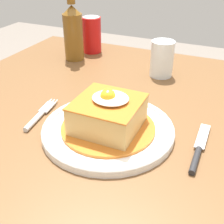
# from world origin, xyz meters

# --- Properties ---
(dining_table) EXTENTS (1.15, 0.97, 0.75)m
(dining_table) POSITION_xyz_m (0.00, 0.00, 0.64)
(dining_table) COLOR brown
(dining_table) RESTS_ON ground_plane
(main_plate) EXTENTS (0.28, 0.28, 0.02)m
(main_plate) POSITION_xyz_m (-0.07, -0.06, 0.76)
(main_plate) COLOR white
(main_plate) RESTS_ON dining_table
(sandwich_meal) EXTENTS (0.20, 0.20, 0.09)m
(sandwich_meal) POSITION_xyz_m (-0.07, -0.06, 0.80)
(sandwich_meal) COLOR #C66B23
(sandwich_meal) RESTS_ON main_plate
(fork) EXTENTS (0.03, 0.14, 0.01)m
(fork) POSITION_xyz_m (-0.24, -0.07, 0.76)
(fork) COLOR silver
(fork) RESTS_ON dining_table
(knife) EXTENTS (0.02, 0.17, 0.01)m
(knife) POSITION_xyz_m (0.12, -0.06, 0.76)
(knife) COLOR #262628
(knife) RESTS_ON dining_table
(soda_can) EXTENTS (0.07, 0.07, 0.12)m
(soda_can) POSITION_xyz_m (-0.33, 0.38, 0.82)
(soda_can) COLOR red
(soda_can) RESTS_ON dining_table
(beer_bottle_amber) EXTENTS (0.06, 0.06, 0.27)m
(beer_bottle_amber) POSITION_xyz_m (-0.36, 0.29, 0.85)
(beer_bottle_amber) COLOR brown
(beer_bottle_amber) RESTS_ON dining_table
(drinking_glass) EXTENTS (0.07, 0.07, 0.10)m
(drinking_glass) POSITION_xyz_m (-0.05, 0.28, 0.80)
(drinking_glass) COLOR silver
(drinking_glass) RESTS_ON dining_table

